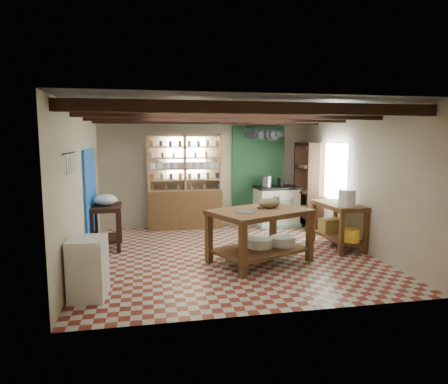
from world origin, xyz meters
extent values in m
cube|color=maroon|center=(0.00, 0.00, -0.01)|extent=(5.00, 5.00, 0.02)
cube|color=#49484E|center=(0.00, 0.00, 2.60)|extent=(5.00, 5.00, 0.02)
cube|color=#BDB298|center=(0.00, 2.50, 1.30)|extent=(5.00, 0.04, 2.60)
cube|color=#BDB298|center=(0.00, -2.50, 1.30)|extent=(5.00, 0.04, 2.60)
cube|color=#BDB298|center=(-2.50, 0.00, 1.30)|extent=(0.04, 5.00, 2.60)
cube|color=#BDB298|center=(2.50, 0.00, 1.30)|extent=(0.04, 5.00, 2.60)
cube|color=#311A11|center=(0.00, 0.00, 2.48)|extent=(5.00, 3.80, 0.15)
cube|color=blue|center=(-2.47, 0.90, 1.10)|extent=(0.04, 1.40, 1.60)
cube|color=#1C4729|center=(1.25, 2.47, 1.25)|extent=(1.30, 0.04, 2.30)
cube|color=silver|center=(-0.50, 2.48, 1.70)|extent=(0.90, 0.02, 0.80)
cube|color=silver|center=(2.48, 1.00, 1.40)|extent=(0.02, 1.30, 1.20)
cube|color=black|center=(-2.44, -1.20, 1.78)|extent=(0.06, 0.90, 0.28)
cube|color=black|center=(1.25, 2.05, 2.18)|extent=(0.86, 0.12, 0.36)
cube|color=tan|center=(-0.55, 2.31, 1.10)|extent=(1.70, 0.34, 2.20)
cube|color=#311A11|center=(2.28, 1.80, 1.00)|extent=(0.40, 0.86, 2.00)
cube|color=brown|center=(0.43, -0.51, 0.45)|extent=(1.89, 1.63, 0.90)
cube|color=white|center=(1.62, 2.15, 0.48)|extent=(1.03, 0.73, 0.96)
cube|color=#311A11|center=(-2.20, 0.88, 0.42)|extent=(0.58, 0.83, 0.84)
cube|color=white|center=(-2.22, -1.55, 0.40)|extent=(0.49, 0.57, 0.81)
cube|color=brown|center=(2.18, 0.09, 0.43)|extent=(0.66, 1.23, 0.86)
ellipsoid|color=#927C55|center=(0.64, -0.36, 0.99)|extent=(0.47, 0.45, 0.17)
cylinder|color=#ADABB3|center=(0.13, -0.70, 0.91)|extent=(0.40, 0.40, 0.02)
cylinder|color=white|center=(0.45, -0.44, 0.32)|extent=(0.59, 0.59, 0.16)
cylinder|color=white|center=(0.88, -0.41, 0.32)|extent=(0.59, 0.59, 0.16)
cylinder|color=#ADABB3|center=(1.37, 2.13, 1.09)|extent=(0.23, 0.23, 0.25)
cylinder|color=black|center=(1.72, 2.16, 1.06)|extent=(0.17, 0.17, 0.20)
ellipsoid|color=white|center=(-2.20, 0.88, 0.94)|extent=(0.44, 0.44, 0.22)
cylinder|color=white|center=(2.15, -0.26, 1.02)|extent=(0.32, 0.32, 0.31)
cube|color=#A98A44|center=(2.17, 0.39, 0.37)|extent=(0.41, 0.33, 0.27)
cylinder|color=yellow|center=(2.20, -0.36, 0.34)|extent=(0.33, 0.33, 0.23)
camera|label=1|loc=(-1.45, -6.87, 2.10)|focal=32.00mm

